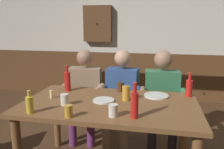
{
  "coord_description": "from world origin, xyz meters",
  "views": [
    {
      "loc": [
        0.44,
        -2.17,
        1.5
      ],
      "look_at": [
        0.0,
        -0.03,
        1.01
      ],
      "focal_mm": 36.46,
      "sensor_mm": 36.0,
      "label": 1
    }
  ],
  "objects_px": {
    "table_candle": "(51,94)",
    "bottle_1": "(135,104)",
    "pint_glass_3": "(65,100)",
    "pint_glass_4": "(113,110)",
    "bottle_0": "(189,87)",
    "person_1": "(121,92)",
    "person_2": "(162,94)",
    "dining_table": "(110,113)",
    "plate_0": "(156,96)",
    "wall_dart_cabinet": "(98,24)",
    "bottle_3": "(68,81)",
    "pint_glass_2": "(120,87)",
    "pint_glass_0": "(126,93)",
    "bottle_2": "(30,104)",
    "person_0": "(85,90)",
    "plate_1": "(104,100)",
    "pint_glass_1": "(69,111)"
  },
  "relations": [
    {
      "from": "bottle_1",
      "to": "bottle_3",
      "type": "xyz_separation_m",
      "value": [
        -0.82,
        0.61,
        -0.0
      ]
    },
    {
      "from": "pint_glass_0",
      "to": "pint_glass_1",
      "type": "height_order",
      "value": "pint_glass_0"
    },
    {
      "from": "bottle_1",
      "to": "wall_dart_cabinet",
      "type": "height_order",
      "value": "wall_dart_cabinet"
    },
    {
      "from": "wall_dart_cabinet",
      "to": "bottle_3",
      "type": "bearing_deg",
      "value": -84.0
    },
    {
      "from": "plate_0",
      "to": "dining_table",
      "type": "bearing_deg",
      "value": -147.13
    },
    {
      "from": "bottle_1",
      "to": "wall_dart_cabinet",
      "type": "bearing_deg",
      "value": 110.75
    },
    {
      "from": "pint_glass_0",
      "to": "wall_dart_cabinet",
      "type": "distance_m",
      "value": 2.61
    },
    {
      "from": "table_candle",
      "to": "bottle_0",
      "type": "bearing_deg",
      "value": 13.92
    },
    {
      "from": "bottle_3",
      "to": "person_1",
      "type": "bearing_deg",
      "value": 37.01
    },
    {
      "from": "plate_0",
      "to": "pint_glass_3",
      "type": "distance_m",
      "value": 0.94
    },
    {
      "from": "table_candle",
      "to": "bottle_1",
      "type": "relative_size",
      "value": 0.27
    },
    {
      "from": "person_1",
      "to": "pint_glass_4",
      "type": "distance_m",
      "value": 1.05
    },
    {
      "from": "plate_0",
      "to": "pint_glass_3",
      "type": "xyz_separation_m",
      "value": [
        -0.83,
        -0.44,
        0.05
      ]
    },
    {
      "from": "bottle_0",
      "to": "pint_glass_2",
      "type": "relative_size",
      "value": 2.49
    },
    {
      "from": "dining_table",
      "to": "bottle_1",
      "type": "relative_size",
      "value": 5.7
    },
    {
      "from": "bottle_0",
      "to": "pint_glass_0",
      "type": "bearing_deg",
      "value": -157.49
    },
    {
      "from": "dining_table",
      "to": "pint_glass_3",
      "type": "height_order",
      "value": "pint_glass_3"
    },
    {
      "from": "person_2",
      "to": "plate_0",
      "type": "xyz_separation_m",
      "value": [
        -0.07,
        -0.42,
        0.11
      ]
    },
    {
      "from": "pint_glass_2",
      "to": "pint_glass_0",
      "type": "bearing_deg",
      "value": -70.5
    },
    {
      "from": "person_1",
      "to": "pint_glass_2",
      "type": "distance_m",
      "value": 0.35
    },
    {
      "from": "person_1",
      "to": "person_2",
      "type": "distance_m",
      "value": 0.51
    },
    {
      "from": "bottle_2",
      "to": "wall_dart_cabinet",
      "type": "bearing_deg",
      "value": 93.44
    },
    {
      "from": "bottle_0",
      "to": "bottle_1",
      "type": "distance_m",
      "value": 0.83
    },
    {
      "from": "pint_glass_4",
      "to": "bottle_3",
      "type": "bearing_deg",
      "value": 136.18
    },
    {
      "from": "person_2",
      "to": "pint_glass_4",
      "type": "height_order",
      "value": "person_2"
    },
    {
      "from": "table_candle",
      "to": "pint_glass_2",
      "type": "relative_size",
      "value": 0.8
    },
    {
      "from": "person_2",
      "to": "pint_glass_2",
      "type": "relative_size",
      "value": 11.88
    },
    {
      "from": "bottle_3",
      "to": "pint_glass_4",
      "type": "bearing_deg",
      "value": -43.82
    },
    {
      "from": "plate_1",
      "to": "person_0",
      "type": "bearing_deg",
      "value": 121.81
    },
    {
      "from": "bottle_1",
      "to": "bottle_2",
      "type": "relative_size",
      "value": 1.49
    },
    {
      "from": "person_0",
      "to": "plate_0",
      "type": "distance_m",
      "value": 1.03
    },
    {
      "from": "bottle_2",
      "to": "person_0",
      "type": "bearing_deg",
      "value": 84.28
    },
    {
      "from": "person_0",
      "to": "plate_0",
      "type": "relative_size",
      "value": 4.7
    },
    {
      "from": "table_candle",
      "to": "pint_glass_0",
      "type": "distance_m",
      "value": 0.76
    },
    {
      "from": "pint_glass_2",
      "to": "pint_glass_3",
      "type": "distance_m",
      "value": 0.7
    },
    {
      "from": "table_candle",
      "to": "pint_glass_3",
      "type": "bearing_deg",
      "value": -37.43
    },
    {
      "from": "pint_glass_4",
      "to": "plate_0",
      "type": "bearing_deg",
      "value": 61.1
    },
    {
      "from": "plate_0",
      "to": "bottle_1",
      "type": "bearing_deg",
      "value": -105.36
    },
    {
      "from": "dining_table",
      "to": "pint_glass_4",
      "type": "height_order",
      "value": "pint_glass_4"
    },
    {
      "from": "bottle_3",
      "to": "wall_dart_cabinet",
      "type": "distance_m",
      "value": 2.25
    },
    {
      "from": "person_0",
      "to": "pint_glass_4",
      "type": "xyz_separation_m",
      "value": [
        0.59,
        -1.04,
        0.16
      ]
    },
    {
      "from": "bottle_2",
      "to": "pint_glass_2",
      "type": "distance_m",
      "value": 1.02
    },
    {
      "from": "dining_table",
      "to": "pint_glass_2",
      "type": "distance_m",
      "value": 0.43
    },
    {
      "from": "person_2",
      "to": "pint_glass_4",
      "type": "relative_size",
      "value": 11.56
    },
    {
      "from": "dining_table",
      "to": "person_1",
      "type": "xyz_separation_m",
      "value": [
        -0.01,
        0.7,
        -0.0
      ]
    },
    {
      "from": "table_candle",
      "to": "pint_glass_0",
      "type": "bearing_deg",
      "value": 6.29
    },
    {
      "from": "pint_glass_1",
      "to": "pint_glass_2",
      "type": "xyz_separation_m",
      "value": [
        0.29,
        0.81,
        -0.0
      ]
    },
    {
      "from": "bottle_0",
      "to": "table_candle",
      "type": "bearing_deg",
      "value": -166.08
    },
    {
      "from": "person_1",
      "to": "pint_glass_4",
      "type": "height_order",
      "value": "person_1"
    },
    {
      "from": "pint_glass_3",
      "to": "pint_glass_4",
      "type": "relative_size",
      "value": 1.02
    }
  ]
}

